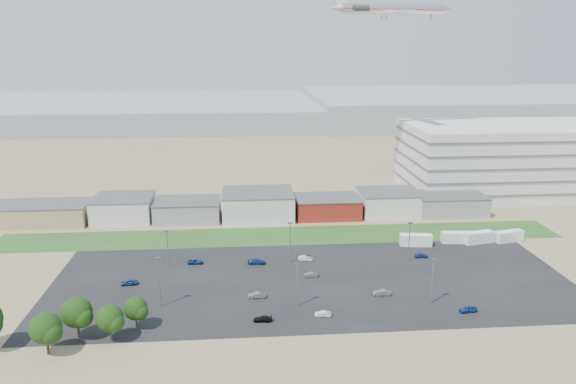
{
  "coord_description": "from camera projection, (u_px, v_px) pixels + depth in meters",
  "views": [
    {
      "loc": [
        -10.5,
        -99.88,
        53.47
      ],
      "look_at": [
        -0.46,
        22.0,
        20.98
      ],
      "focal_mm": 35.0,
      "sensor_mm": 36.0,
      "label": 1
    }
  ],
  "objects": [
    {
      "name": "ground",
      "position": [
        299.0,
        323.0,
        110.76
      ],
      "size": [
        700.0,
        700.0,
        0.0
      ],
      "primitive_type": "plane",
      "color": "#877155",
      "rests_on": "ground"
    },
    {
      "name": "lightpole_back_l",
      "position": [
        168.0,
        249.0,
        136.83
      ],
      "size": [
        1.13,
        0.47,
        9.56
      ],
      "primitive_type": null,
      "color": "slate",
      "rests_on": "ground"
    },
    {
      "name": "parking_lot",
      "position": [
        312.0,
        281.0,
        130.42
      ],
      "size": [
        120.0,
        50.0,
        0.01
      ],
      "primitive_type": "cube",
      "color": "black",
      "rests_on": "ground"
    },
    {
      "name": "parking_garage",
      "position": [
        517.0,
        158.0,
        206.2
      ],
      "size": [
        80.0,
        40.0,
        25.0
      ],
      "primitive_type": "cube",
      "color": "silver",
      "rests_on": "ground"
    },
    {
      "name": "parked_car_9",
      "position": [
        195.0,
        262.0,
        140.41
      ],
      "size": [
        4.02,
        1.98,
        1.1
      ],
      "primitive_type": "imported",
      "rotation": [
        0.0,
        0.0,
        1.53
      ],
      "color": "navy",
      "rests_on": "ground"
    },
    {
      "name": "hills_backdrop",
      "position": [
        310.0,
        111.0,
        416.2
      ],
      "size": [
        700.0,
        200.0,
        9.0
      ],
      "primitive_type": null,
      "color": "gray",
      "rests_on": "ground"
    },
    {
      "name": "parked_car_5",
      "position": [
        129.0,
        282.0,
        128.02
      ],
      "size": [
        3.95,
        1.86,
        1.31
      ],
      "primitive_type": "imported",
      "rotation": [
        0.0,
        0.0,
        -1.48
      ],
      "color": "navy",
      "rests_on": "ground"
    },
    {
      "name": "tree_left",
      "position": [
        46.0,
        331.0,
        98.48
      ],
      "size": [
        6.04,
        6.04,
        9.06
      ],
      "primitive_type": null,
      "color": "black",
      "rests_on": "ground"
    },
    {
      "name": "box_trailer_c",
      "position": [
        478.0,
        237.0,
        154.85
      ],
      "size": [
        8.79,
        4.46,
        3.16
      ],
      "primitive_type": null,
      "rotation": [
        0.0,
        0.0,
        0.23
      ],
      "color": "silver",
      "rests_on": "ground"
    },
    {
      "name": "building_row",
      "position": [
        223.0,
        205.0,
        176.78
      ],
      "size": [
        170.0,
        20.0,
        8.0
      ],
      "primitive_type": null,
      "color": "silver",
      "rests_on": "ground"
    },
    {
      "name": "box_trailer_a",
      "position": [
        416.0,
        240.0,
        152.76
      ],
      "size": [
        8.77,
        3.75,
        3.18
      ],
      "primitive_type": null,
      "rotation": [
        0.0,
        0.0,
        -0.13
      ],
      "color": "silver",
      "rests_on": "ground"
    },
    {
      "name": "parked_car_6",
      "position": [
        257.0,
        261.0,
        140.22
      ],
      "size": [
        4.64,
        2.1,
        1.32
      ],
      "primitive_type": "imported",
      "rotation": [
        0.0,
        0.0,
        1.51
      ],
      "color": "navy",
      "rests_on": "ground"
    },
    {
      "name": "parked_car_8",
      "position": [
        421.0,
        255.0,
        144.42
      ],
      "size": [
        3.4,
        1.43,
        1.15
      ],
      "primitive_type": "imported",
      "rotation": [
        0.0,
        0.0,
        1.55
      ],
      "color": "navy",
      "rests_on": "ground"
    },
    {
      "name": "parked_car_3",
      "position": [
        263.0,
        319.0,
        111.28
      ],
      "size": [
        3.82,
        1.77,
        1.08
      ],
      "primitive_type": "imported",
      "rotation": [
        0.0,
        0.0,
        -1.64
      ],
      "color": "black",
      "rests_on": "ground"
    },
    {
      "name": "box_trailer_b",
      "position": [
        456.0,
        237.0,
        155.03
      ],
      "size": [
        8.23,
        3.15,
        3.02
      ],
      "primitive_type": null,
      "rotation": [
        0.0,
        0.0,
        -0.08
      ],
      "color": "silver",
      "rests_on": "ground"
    },
    {
      "name": "airliner",
      "position": [
        393.0,
        9.0,
        188.45
      ],
      "size": [
        47.78,
        35.7,
        13.06
      ],
      "primitive_type": null,
      "rotation": [
        0.0,
        0.0,
        0.13
      ],
      "color": "silver"
    },
    {
      "name": "parked_car_7",
      "position": [
        311.0,
        274.0,
        132.62
      ],
      "size": [
        3.37,
        1.4,
        1.08
      ],
      "primitive_type": "imported",
      "rotation": [
        0.0,
        0.0,
        -1.65
      ],
      "color": "#595B5E",
      "rests_on": "ground"
    },
    {
      "name": "lightpole_back_m",
      "position": [
        290.0,
        243.0,
        140.0
      ],
      "size": [
        1.24,
        0.52,
        10.54
      ],
      "primitive_type": null,
      "color": "slate",
      "rests_on": "ground"
    },
    {
      "name": "lightpole_front_l",
      "position": [
        159.0,
        282.0,
        116.45
      ],
      "size": [
        1.28,
        0.53,
        10.9
      ],
      "primitive_type": null,
      "color": "slate",
      "rests_on": "ground"
    },
    {
      "name": "parked_car_13",
      "position": [
        323.0,
        314.0,
        113.33
      ],
      "size": [
        3.47,
        1.56,
        1.11
      ],
      "primitive_type": "imported",
      "rotation": [
        0.0,
        0.0,
        -1.69
      ],
      "color": "silver",
      "rests_on": "ground"
    },
    {
      "name": "box_trailer_d",
      "position": [
        509.0,
        236.0,
        155.95
      ],
      "size": [
        8.5,
        4.38,
        3.05
      ],
      "primitive_type": null,
      "rotation": [
        0.0,
        0.0,
        0.24
      ],
      "color": "silver",
      "rests_on": "ground"
    },
    {
      "name": "parked_car_11",
      "position": [
        305.0,
        258.0,
        142.51
      ],
      "size": [
        3.75,
        1.71,
        1.19
      ],
      "primitive_type": "imported",
      "rotation": [
        0.0,
        0.0,
        1.44
      ],
      "color": "silver",
      "rests_on": "ground"
    },
    {
      "name": "lightpole_back_r",
      "position": [
        409.0,
        242.0,
        140.64
      ],
      "size": [
        1.22,
        0.51,
        10.4
      ],
      "primitive_type": null,
      "color": "slate",
      "rests_on": "ground"
    },
    {
      "name": "grass_strip",
      "position": [
        281.0,
        236.0,
        160.85
      ],
      "size": [
        160.0,
        16.0,
        0.02
      ],
      "primitive_type": "cube",
      "color": "#274C1C",
      "rests_on": "ground"
    },
    {
      "name": "tree_near",
      "position": [
        136.0,
        311.0,
        107.84
      ],
      "size": [
        4.89,
        4.89,
        7.34
      ],
      "primitive_type": null,
      "color": "black",
      "rests_on": "ground"
    },
    {
      "name": "tree_right",
      "position": [
        110.0,
        321.0,
        103.14
      ],
      "size": [
        5.38,
        5.38,
        8.07
      ],
      "primitive_type": null,
      "color": "black",
      "rests_on": "ground"
    },
    {
      "name": "lightpole_front_r",
      "position": [
        432.0,
        282.0,
        117.79
      ],
      "size": [
        1.18,
        0.49,
        10.06
      ],
      "primitive_type": null,
      "color": "slate",
      "rests_on": "ground"
    },
    {
      "name": "parked_car_1",
      "position": [
        382.0,
        292.0,
        122.82
      ],
      "size": [
        3.97,
        1.6,
        1.28
      ],
      "primitive_type": "imported",
      "rotation": [
        0.0,
        0.0,
        -1.63
      ],
      "color": "#595B5E",
      "rests_on": "ground"
    },
    {
      "name": "parked_car_4",
      "position": [
        257.0,
        295.0,
        121.55
      ],
      "size": [
        3.86,
        1.38,
        1.27
      ],
      "primitive_type": "imported",
      "rotation": [
        0.0,
        0.0,
        -1.58
      ],
      "color": "#595B5E",
      "rests_on": "ground"
    },
    {
      "name": "parked_car_2",
      "position": [
        468.0,
        309.0,
        115.11
      ],
      "size": [
        3.85,
        1.9,
        1.26
      ],
      "primitive_type": "imported",
      "rotation": [
        0.0,
        0.0,
        -1.46
      ],
      "color": "navy",
      "rests_on": "ground"
    },
    {
      "name": "lightpole_front_m",
      "position": [
        297.0,
        285.0,
        116.55
      ],
      "size": [
        1.12,
        0.47,
        9.52
      ],
      "primitive_type": null,
      "color": "slate",
      "rests_on": "ground"
    },
    {
      "name": "tree_mid",
      "position": [
        77.0,
        316.0,
        103.98
      ],
      "size": [
        6.14,
        6.14,
        9.21
      ],
      "primitive_type": null,
      "color": "black",
      "rests_on": "ground"
    }
  ]
}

